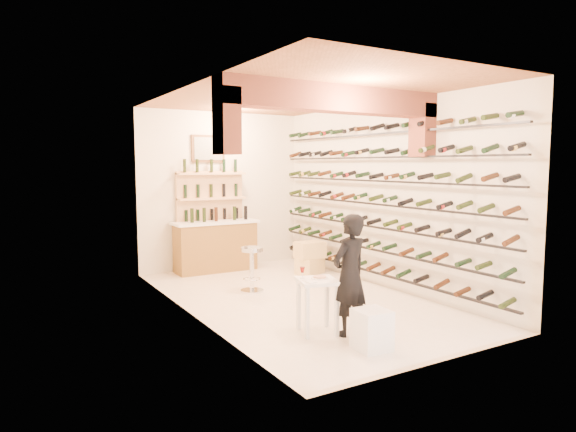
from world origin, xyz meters
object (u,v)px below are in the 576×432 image
object	(u,v)px
white_stool	(372,330)
chrome_barstool	(252,266)
tasting_table	(317,289)
wine_rack	(374,199)
back_counter	(216,245)
crate_lower	(310,266)
person	(350,275)

from	to	relation	value
white_stool	chrome_barstool	size ratio (longest dim) A/B	0.62
tasting_table	white_stool	world-z (taller)	tasting_table
wine_rack	back_counter	size ratio (longest dim) A/B	3.35
back_counter	crate_lower	size ratio (longest dim) A/B	3.24
back_counter	wine_rack	bearing A→B (deg)	-55.34
chrome_barstool	back_counter	bearing A→B (deg)	86.28
person	chrome_barstool	size ratio (longest dim) A/B	2.02
white_stool	chrome_barstool	distance (m)	3.11
wine_rack	chrome_barstool	bearing A→B (deg)	158.22
back_counter	white_stool	distance (m)	4.98
chrome_barstool	wine_rack	bearing A→B (deg)	-21.78
wine_rack	chrome_barstool	size ratio (longest dim) A/B	7.55
wine_rack	tasting_table	size ratio (longest dim) A/B	6.79
white_stool	person	xyz separation A→B (m)	(0.10, 0.55, 0.53)
tasting_table	person	world-z (taller)	person
tasting_table	white_stool	bearing A→B (deg)	-58.66
white_stool	tasting_table	bearing A→B (deg)	105.35
white_stool	crate_lower	world-z (taller)	white_stool
white_stool	back_counter	bearing A→B (deg)	88.54
person	crate_lower	world-z (taller)	person
back_counter	tasting_table	bearing A→B (deg)	-94.77
person	crate_lower	distance (m)	3.62
wine_rack	back_counter	distance (m)	3.38
back_counter	chrome_barstool	xyz separation A→B (m)	(-0.12, -1.87, -0.10)
white_stool	person	world-z (taller)	person
chrome_barstool	person	bearing A→B (deg)	-87.93
back_counter	chrome_barstool	world-z (taller)	back_counter
wine_rack	tasting_table	bearing A→B (deg)	-145.08
back_counter	chrome_barstool	bearing A→B (deg)	-93.72
wine_rack	person	bearing A→B (deg)	-136.39
back_counter	crate_lower	distance (m)	1.93
back_counter	chrome_barstool	size ratio (longest dim) A/B	2.25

